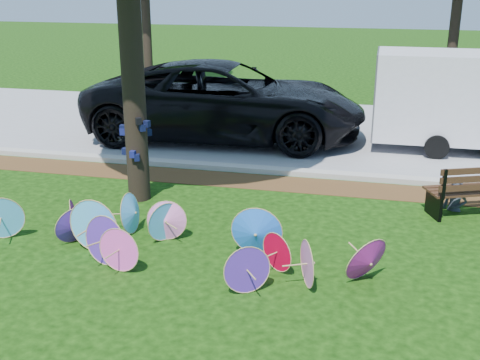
{
  "coord_description": "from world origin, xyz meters",
  "views": [
    {
      "loc": [
        2.77,
        -7.73,
        4.34
      ],
      "look_at": [
        0.5,
        2.0,
        0.9
      ],
      "focal_mm": 45.0,
      "sensor_mm": 36.0,
      "label": 1
    }
  ],
  "objects_px": {
    "parasol_pile": "(161,234)",
    "cargo_trailer": "(439,96)",
    "park_bench": "(477,188)",
    "person_left": "(458,180)",
    "black_van": "(226,101)"
  },
  "relations": [
    {
      "from": "black_van",
      "to": "person_left",
      "type": "height_order",
      "value": "black_van"
    },
    {
      "from": "cargo_trailer",
      "to": "person_left",
      "type": "distance_m",
      "value": 4.54
    },
    {
      "from": "parasol_pile",
      "to": "park_bench",
      "type": "xyz_separation_m",
      "value": [
        5.18,
        3.11,
        0.12
      ]
    },
    {
      "from": "parasol_pile",
      "to": "cargo_trailer",
      "type": "distance_m",
      "value": 9.03
    },
    {
      "from": "parasol_pile",
      "to": "cargo_trailer",
      "type": "bearing_deg",
      "value": 58.2
    },
    {
      "from": "parasol_pile",
      "to": "person_left",
      "type": "relative_size",
      "value": 5.55
    },
    {
      "from": "parasol_pile",
      "to": "person_left",
      "type": "height_order",
      "value": "person_left"
    },
    {
      "from": "parasol_pile",
      "to": "black_van",
      "type": "bearing_deg",
      "value": 96.33
    },
    {
      "from": "black_van",
      "to": "person_left",
      "type": "xyz_separation_m",
      "value": [
        5.64,
        -4.24,
        -0.42
      ]
    },
    {
      "from": "park_bench",
      "to": "person_left",
      "type": "distance_m",
      "value": 0.37
    },
    {
      "from": "cargo_trailer",
      "to": "park_bench",
      "type": "bearing_deg",
      "value": -84.09
    },
    {
      "from": "person_left",
      "to": "black_van",
      "type": "bearing_deg",
      "value": 167.1
    },
    {
      "from": "cargo_trailer",
      "to": "person_left",
      "type": "relative_size",
      "value": 2.48
    },
    {
      "from": "black_van",
      "to": "park_bench",
      "type": "xyz_separation_m",
      "value": [
        5.99,
        -4.29,
        -0.54
      ]
    },
    {
      "from": "parasol_pile",
      "to": "park_bench",
      "type": "bearing_deg",
      "value": 30.96
    }
  ]
}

